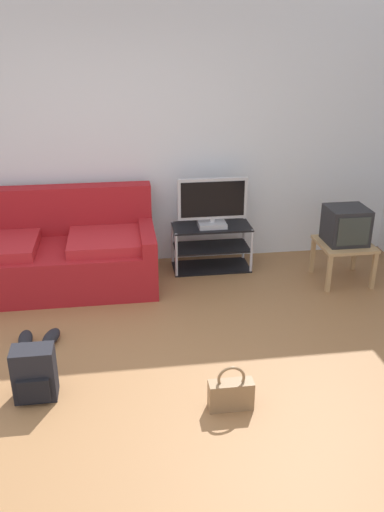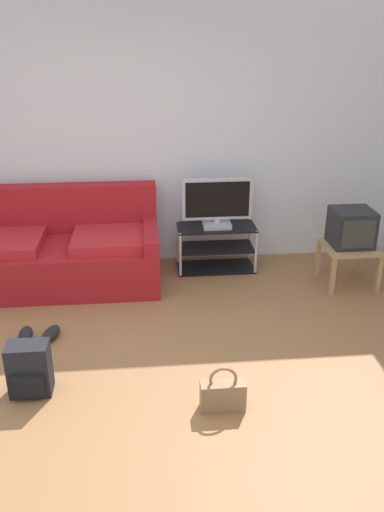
{
  "view_description": "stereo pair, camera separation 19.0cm",
  "coord_description": "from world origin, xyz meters",
  "px_view_note": "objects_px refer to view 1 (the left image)",
  "views": [
    {
      "loc": [
        -0.0,
        -3.11,
        2.4
      ],
      "look_at": [
        0.58,
        1.04,
        0.6
      ],
      "focal_mm": 37.58,
      "sensor_mm": 36.0,
      "label": 1
    },
    {
      "loc": [
        0.19,
        -3.13,
        2.4
      ],
      "look_at": [
        0.58,
        1.04,
        0.6
      ],
      "focal_mm": 37.58,
      "sensor_mm": 36.0,
      "label": 2
    }
  ],
  "objects_px": {
    "couch": "(56,254)",
    "side_table": "(344,249)",
    "flat_tv": "(212,203)",
    "backpack": "(35,374)",
    "sneakers_pair": "(38,338)",
    "crt_tv": "(346,225)",
    "handbag": "(231,393)",
    "tv_stand": "(211,247)"
  },
  "relations": [
    {
      "from": "backpack",
      "to": "sneakers_pair",
      "type": "height_order",
      "value": "backpack"
    },
    {
      "from": "tv_stand",
      "to": "flat_tv",
      "type": "bearing_deg",
      "value": -90.0
    },
    {
      "from": "crt_tv",
      "to": "backpack",
      "type": "distance_m",
      "value": 3.26
    },
    {
      "from": "flat_tv",
      "to": "sneakers_pair",
      "type": "height_order",
      "value": "flat_tv"
    },
    {
      "from": "tv_stand",
      "to": "handbag",
      "type": "relative_size",
      "value": 2.47
    },
    {
      "from": "flat_tv",
      "to": "side_table",
      "type": "xyz_separation_m",
      "value": [
        1.26,
        -0.47,
        -0.38
      ]
    },
    {
      "from": "side_table",
      "to": "crt_tv",
      "type": "height_order",
      "value": "crt_tv"
    },
    {
      "from": "crt_tv",
      "to": "side_table",
      "type": "bearing_deg",
      "value": -90.0
    },
    {
      "from": "couch",
      "to": "backpack",
      "type": "height_order",
      "value": "couch"
    },
    {
      "from": "backpack",
      "to": "sneakers_pair",
      "type": "bearing_deg",
      "value": 103.4
    },
    {
      "from": "handbag",
      "to": "sneakers_pair",
      "type": "xyz_separation_m",
      "value": [
        -1.4,
        1.02,
        -0.07
      ]
    },
    {
      "from": "couch",
      "to": "flat_tv",
      "type": "bearing_deg",
      "value": 5.3
    },
    {
      "from": "tv_stand",
      "to": "crt_tv",
      "type": "xyz_separation_m",
      "value": [
        1.26,
        -0.47,
        0.35
      ]
    },
    {
      "from": "couch",
      "to": "crt_tv",
      "type": "height_order",
      "value": "couch"
    },
    {
      "from": "couch",
      "to": "crt_tv",
      "type": "distance_m",
      "value": 2.89
    },
    {
      "from": "crt_tv",
      "to": "backpack",
      "type": "bearing_deg",
      "value": -152.02
    },
    {
      "from": "sneakers_pair",
      "to": "handbag",
      "type": "bearing_deg",
      "value": -35.97
    },
    {
      "from": "couch",
      "to": "flat_tv",
      "type": "relative_size",
      "value": 2.74
    },
    {
      "from": "side_table",
      "to": "handbag",
      "type": "bearing_deg",
      "value": -130.28
    },
    {
      "from": "couch",
      "to": "sneakers_pair",
      "type": "bearing_deg",
      "value": -93.35
    },
    {
      "from": "handbag",
      "to": "flat_tv",
      "type": "bearing_deg",
      "value": 83.33
    },
    {
      "from": "backpack",
      "to": "handbag",
      "type": "distance_m",
      "value": 1.36
    },
    {
      "from": "side_table",
      "to": "handbag",
      "type": "distance_m",
      "value": 2.38
    },
    {
      "from": "couch",
      "to": "side_table",
      "type": "xyz_separation_m",
      "value": [
        2.86,
        -0.32,
        0.02
      ]
    },
    {
      "from": "backpack",
      "to": "handbag",
      "type": "height_order",
      "value": "backpack"
    },
    {
      "from": "handbag",
      "to": "couch",
      "type": "bearing_deg",
      "value": 122.12
    },
    {
      "from": "flat_tv",
      "to": "sneakers_pair",
      "type": "distance_m",
      "value": 2.2
    },
    {
      "from": "handbag",
      "to": "sneakers_pair",
      "type": "bearing_deg",
      "value": 144.03
    },
    {
      "from": "couch",
      "to": "side_table",
      "type": "relative_size",
      "value": 3.77
    },
    {
      "from": "couch",
      "to": "crt_tv",
      "type": "relative_size",
      "value": 5.02
    },
    {
      "from": "tv_stand",
      "to": "flat_tv",
      "type": "xyz_separation_m",
      "value": [
        0.0,
        -0.02,
        0.5
      ]
    },
    {
      "from": "flat_tv",
      "to": "side_table",
      "type": "bearing_deg",
      "value": -20.29
    },
    {
      "from": "side_table",
      "to": "backpack",
      "type": "relative_size",
      "value": 1.33
    },
    {
      "from": "couch",
      "to": "handbag",
      "type": "distance_m",
      "value": 2.52
    },
    {
      "from": "crt_tv",
      "to": "handbag",
      "type": "xyz_separation_m",
      "value": [
        -1.53,
        -1.82,
        -0.48
      ]
    },
    {
      "from": "couch",
      "to": "side_table",
      "type": "distance_m",
      "value": 2.88
    },
    {
      "from": "couch",
      "to": "tv_stand",
      "type": "relative_size",
      "value": 2.39
    },
    {
      "from": "tv_stand",
      "to": "backpack",
      "type": "distance_m",
      "value": 2.55
    },
    {
      "from": "crt_tv",
      "to": "sneakers_pair",
      "type": "distance_m",
      "value": 3.09
    },
    {
      "from": "side_table",
      "to": "sneakers_pair",
      "type": "distance_m",
      "value": 3.05
    },
    {
      "from": "flat_tv",
      "to": "crt_tv",
      "type": "bearing_deg",
      "value": -19.64
    },
    {
      "from": "couch",
      "to": "tv_stand",
      "type": "distance_m",
      "value": 1.61
    }
  ]
}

